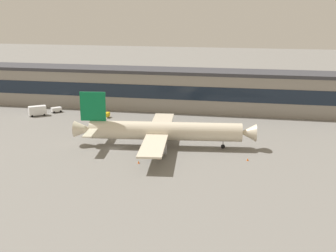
{
  "coord_description": "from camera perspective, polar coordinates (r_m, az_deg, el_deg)",
  "views": [
    {
      "loc": [
        37.71,
        -114.69,
        38.99
      ],
      "look_at": [
        13.63,
        8.16,
        5.0
      ],
      "focal_mm": 48.61,
      "sensor_mm": 36.0,
      "label": 1
    }
  ],
  "objects": [
    {
      "name": "terminal_building",
      "position": [
        172.9,
        -1.7,
        4.71
      ],
      "size": [
        146.42,
        14.3,
        15.08
      ],
      "color": "gray",
      "rests_on": "ground_plane"
    },
    {
      "name": "ground_plane",
      "position": [
        126.87,
        -6.77,
        -2.82
      ],
      "size": [
        600.0,
        600.0,
        0.0
      ],
      "primitive_type": "plane",
      "color": "slate"
    },
    {
      "name": "traffic_cone_2",
      "position": [
        118.14,
        9.96,
        -4.15
      ],
      "size": [
        0.53,
        0.53,
        0.67
      ],
      "primitive_type": "cone",
      "color": "#F2590C",
      "rests_on": "ground_plane"
    },
    {
      "name": "stair_truck",
      "position": [
        168.51,
        -16.02,
        1.9
      ],
      "size": [
        6.25,
        5.49,
        3.55
      ],
      "color": "white",
      "rests_on": "ground_plane"
    },
    {
      "name": "pushback_tractor",
      "position": [
        161.77,
        -8.27,
        1.46
      ],
      "size": [
        5.05,
        3.11,
        1.75
      ],
      "color": "yellow",
      "rests_on": "ground_plane"
    },
    {
      "name": "airliner",
      "position": [
        126.12,
        -0.76,
        -0.62
      ],
      "size": [
        50.87,
        43.52,
        15.34
      ],
      "color": "beige",
      "rests_on": "ground_plane"
    },
    {
      "name": "traffic_cone_0",
      "position": [
        114.67,
        -3.7,
        -4.55
      ],
      "size": [
        0.53,
        0.53,
        0.66
      ],
      "primitive_type": "cone",
      "color": "#F2590C",
      "rests_on": "ground_plane"
    },
    {
      "name": "baggage_tug",
      "position": [
        172.24,
        -13.85,
        2.03
      ],
      "size": [
        3.97,
        3.95,
        1.85
      ],
      "color": "white",
      "rests_on": "ground_plane"
    },
    {
      "name": "traffic_cone_1",
      "position": [
        117.44,
        -1.21,
        -4.04
      ],
      "size": [
        0.52,
        0.52,
        0.65
      ],
      "primitive_type": "cone",
      "color": "#F2590C",
      "rests_on": "ground_plane"
    }
  ]
}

